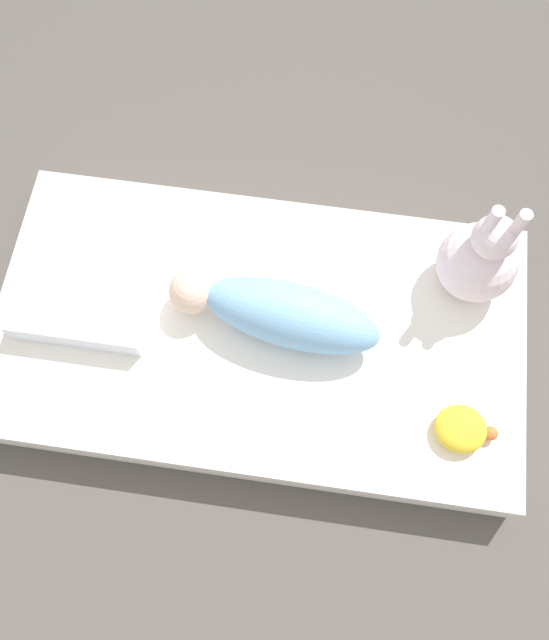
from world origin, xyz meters
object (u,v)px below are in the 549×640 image
object	(u,v)px
swaddled_baby	(278,312)
turtle_plush	(462,429)
pillow	(89,281)
bunny_plush	(479,259)

from	to	relation	value
swaddled_baby	turtle_plush	bearing A→B (deg)	163.30
pillow	turtle_plush	xyz separation A→B (m)	(1.06, -0.27, -0.01)
pillow	bunny_plush	bearing A→B (deg)	9.39
bunny_plush	turtle_plush	size ratio (longest dim) A/B	2.29
pillow	bunny_plush	distance (m)	1.08
swaddled_baby	bunny_plush	world-z (taller)	bunny_plush
swaddled_baby	bunny_plush	size ratio (longest dim) A/B	1.56
bunny_plush	turtle_plush	distance (m)	0.46
swaddled_baby	pillow	distance (m)	0.55
swaddled_baby	bunny_plush	bearing A→B (deg)	-150.18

